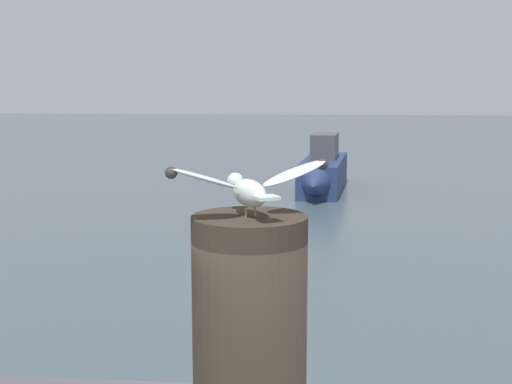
# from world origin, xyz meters

# --- Properties ---
(mooring_post) EXTENTS (0.43, 0.43, 0.88)m
(mooring_post) POSITION_xyz_m (-1.00, -0.50, 2.16)
(mooring_post) COLOR #382D23
(mooring_post) RESTS_ON harbor_quay
(seagull) EXTENTS (0.60, 0.41, 0.20)m
(seagull) POSITION_xyz_m (-1.00, -0.50, 2.71)
(seagull) COLOR tan
(seagull) RESTS_ON mooring_post
(boat_navy) EXTENTS (1.42, 4.78, 1.56)m
(boat_navy) POSITION_xyz_m (-0.81, 16.73, 0.54)
(boat_navy) COLOR navy
(boat_navy) RESTS_ON ground_plane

